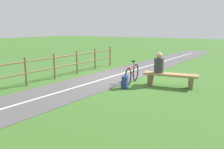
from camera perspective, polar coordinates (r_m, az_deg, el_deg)
ground_plane at (r=10.03m, az=3.28°, el=-0.80°), size 80.00×80.00×0.00m
paved_path at (r=7.47m, az=-17.41°, el=-5.58°), size 4.52×36.07×0.02m
path_centre_line at (r=7.47m, az=-17.42°, el=-5.51°), size 2.10×31.94×0.00m
bench at (r=8.70m, az=14.34°, el=-0.71°), size 1.99×0.75×0.50m
person_seated at (r=8.69m, az=11.61°, el=2.63°), size 0.40×0.40×0.77m
bicycle at (r=8.98m, az=5.04°, el=0.12°), size 0.31×1.64×0.88m
backpack at (r=8.24m, az=3.22°, el=-1.93°), size 0.29×0.36×0.45m
fence_roadside at (r=9.05m, az=-20.72°, el=1.21°), size 0.41×11.31×1.08m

